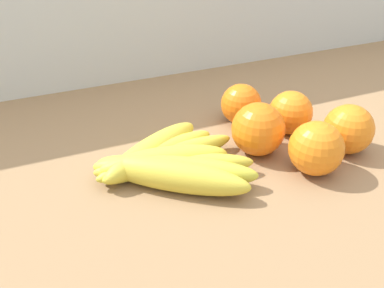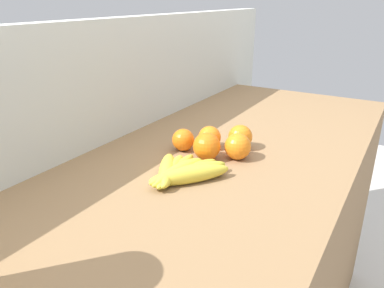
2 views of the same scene
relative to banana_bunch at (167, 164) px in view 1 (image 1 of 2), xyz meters
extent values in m
cube|color=silver|center=(0.16, 0.36, -0.30)|extent=(2.23, 0.06, 1.30)
ellipsoid|color=gold|center=(0.00, -0.03, 0.00)|extent=(0.19, 0.16, 0.04)
ellipsoid|color=gold|center=(0.00, -0.02, 0.00)|extent=(0.21, 0.14, 0.04)
ellipsoid|color=gold|center=(0.01, -0.01, 0.00)|extent=(0.22, 0.09, 0.04)
ellipsoid|color=yellow|center=(0.00, 0.00, 0.00)|extent=(0.18, 0.07, 0.04)
ellipsoid|color=gold|center=(0.01, 0.02, 0.00)|extent=(0.21, 0.06, 0.03)
ellipsoid|color=gold|center=(0.00, 0.03, 0.00)|extent=(0.19, 0.09, 0.04)
ellipsoid|color=gold|center=(-0.01, 0.04, 0.00)|extent=(0.18, 0.13, 0.04)
sphere|color=orange|center=(0.27, -0.04, 0.02)|extent=(0.07, 0.07, 0.07)
sphere|color=orange|center=(0.22, 0.04, 0.01)|extent=(0.07, 0.07, 0.07)
sphere|color=orange|center=(0.14, 0.01, 0.02)|extent=(0.08, 0.08, 0.08)
sphere|color=orange|center=(0.19, -0.07, 0.02)|extent=(0.07, 0.07, 0.07)
sphere|color=orange|center=(0.16, 0.10, 0.01)|extent=(0.07, 0.07, 0.07)
camera|label=1|loc=(-0.15, -0.46, 0.33)|focal=40.33mm
camera|label=2|loc=(-0.71, -0.46, 0.41)|focal=34.95mm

